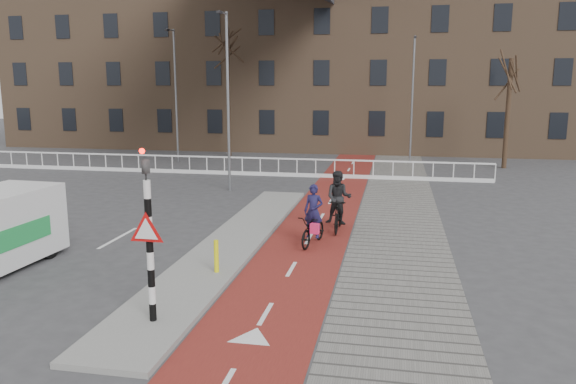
# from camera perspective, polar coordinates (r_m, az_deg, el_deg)

# --- Properties ---
(ground) EXTENTS (120.00, 120.00, 0.00)m
(ground) POSITION_cam_1_polar(r_m,az_deg,el_deg) (13.52, -7.61, -10.09)
(ground) COLOR #38383A
(ground) RESTS_ON ground
(bike_lane) EXTENTS (2.50, 60.00, 0.01)m
(bike_lane) POSITION_cam_1_polar(r_m,az_deg,el_deg) (22.62, 4.06, -1.44)
(bike_lane) COLOR maroon
(bike_lane) RESTS_ON ground
(sidewalk) EXTENTS (3.00, 60.00, 0.01)m
(sidewalk) POSITION_cam_1_polar(r_m,az_deg,el_deg) (22.47, 11.17, -1.70)
(sidewalk) COLOR slate
(sidewalk) RESTS_ON ground
(curb_island) EXTENTS (1.80, 16.00, 0.12)m
(curb_island) POSITION_cam_1_polar(r_m,az_deg,el_deg) (17.32, -5.63, -5.12)
(curb_island) COLOR gray
(curb_island) RESTS_ON ground
(traffic_signal) EXTENTS (0.80, 0.80, 3.68)m
(traffic_signal) POSITION_cam_1_polar(r_m,az_deg,el_deg) (11.34, -13.98, -3.88)
(traffic_signal) COLOR black
(traffic_signal) RESTS_ON curb_island
(bollard) EXTENTS (0.12, 0.12, 0.84)m
(bollard) POSITION_cam_1_polar(r_m,az_deg,el_deg) (14.41, -7.29, -6.48)
(bollard) COLOR yellow
(bollard) RESTS_ON curb_island
(cyclist_near) EXTENTS (0.98, 1.87, 1.87)m
(cyclist_near) POSITION_cam_1_polar(r_m,az_deg,el_deg) (17.03, 2.60, -3.36)
(cyclist_near) COLOR black
(cyclist_near) RESTS_ON bike_lane
(cyclist_far) EXTENTS (0.87, 1.90, 2.02)m
(cyclist_far) POSITION_cam_1_polar(r_m,az_deg,el_deg) (18.64, 5.15, -1.47)
(cyclist_far) COLOR black
(cyclist_far) RESTS_ON bike_lane
(railing) EXTENTS (28.00, 0.10, 0.99)m
(railing) POSITION_cam_1_polar(r_m,az_deg,el_deg) (30.68, -6.47, 2.35)
(railing) COLOR silver
(railing) RESTS_ON ground
(townhouse_row) EXTENTS (46.00, 10.00, 15.90)m
(townhouse_row) POSITION_cam_1_polar(r_m,az_deg,el_deg) (44.62, 1.79, 14.71)
(townhouse_row) COLOR #7F6047
(townhouse_row) RESTS_ON ground
(tree_mid) EXTENTS (0.24, 0.24, 8.51)m
(tree_mid) POSITION_cam_1_polar(r_m,az_deg,el_deg) (38.52, -6.06, 9.97)
(tree_mid) COLOR #2F2015
(tree_mid) RESTS_ON ground
(tree_right) EXTENTS (0.27, 0.27, 6.27)m
(tree_right) POSITION_cam_1_polar(r_m,az_deg,el_deg) (34.96, 21.42, 7.37)
(tree_right) COLOR #2F2015
(tree_right) RESTS_ON ground
(streetlight_near) EXTENTS (0.12, 0.12, 7.94)m
(streetlight_near) POSITION_cam_1_polar(r_m,az_deg,el_deg) (25.60, -6.10, 8.91)
(streetlight_near) COLOR slate
(streetlight_near) RESTS_ON ground
(streetlight_left) EXTENTS (0.12, 0.12, 8.14)m
(streetlight_left) POSITION_cam_1_polar(r_m,az_deg,el_deg) (36.09, -11.31, 9.47)
(streetlight_left) COLOR slate
(streetlight_left) RESTS_ON ground
(streetlight_right) EXTENTS (0.12, 0.12, 7.68)m
(streetlight_right) POSITION_cam_1_polar(r_m,az_deg,el_deg) (35.42, 12.50, 9.03)
(streetlight_right) COLOR slate
(streetlight_right) RESTS_ON ground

